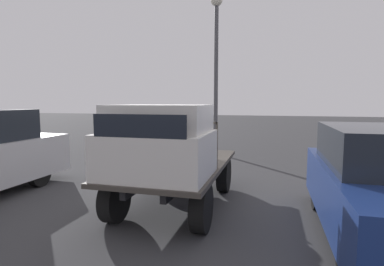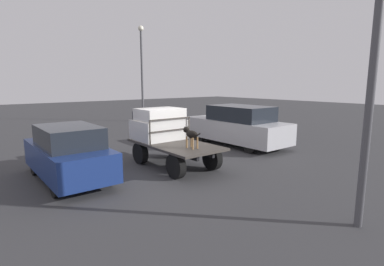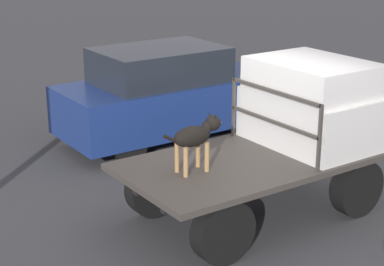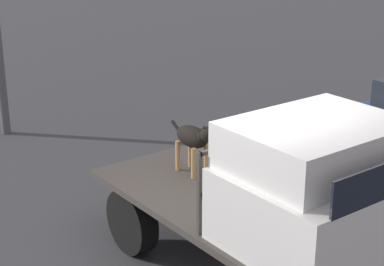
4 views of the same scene
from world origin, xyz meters
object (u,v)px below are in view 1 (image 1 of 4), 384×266
Objects in this scene: flatbed_truck at (177,175)px; parked_sedan at (383,186)px; dog at (191,135)px; light_pole_near at (216,48)px.

parked_sedan reaches higher than flatbed_truck.
flatbed_truck is at bearing 9.72° from dog.
parked_sedan is (1.73, 3.42, -0.47)m from dog.
light_pole_near is at bearing -163.90° from dog.
dog is (-0.96, 0.03, 0.71)m from flatbed_truck.
flatbed_truck is at bearing -108.24° from parked_sedan.
light_pole_near reaches higher than flatbed_truck.
flatbed_truck is at bearing 3.43° from light_pole_near.
flatbed_truck is 4.20× the size of dog.
parked_sedan is 8.58m from light_pole_near.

